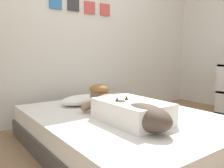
% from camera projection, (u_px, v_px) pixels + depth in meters
% --- Properties ---
extents(ground_plane, '(12.91, 12.91, 0.00)m').
position_uv_depth(ground_plane, '(165.00, 152.00, 2.14)').
color(ground_plane, '#8C6B4C').
extents(back_wall, '(4.46, 0.12, 2.50)m').
position_uv_depth(back_wall, '(80.00, 29.00, 3.26)').
color(back_wall, silver).
rests_on(back_wall, ground).
extents(bed, '(1.54, 2.05, 0.33)m').
position_uv_depth(bed, '(122.00, 131.00, 2.23)').
color(bed, '#4C4742').
rests_on(bed, ground).
extents(pillow, '(0.52, 0.32, 0.11)m').
position_uv_depth(pillow, '(83.00, 100.00, 2.61)').
color(pillow, white).
rests_on(pillow, bed).
extents(person_lying, '(0.43, 0.92, 0.27)m').
position_uv_depth(person_lying, '(121.00, 106.00, 2.06)').
color(person_lying, white).
rests_on(person_lying, bed).
extents(dog, '(0.26, 0.57, 0.21)m').
position_uv_depth(dog, '(142.00, 116.00, 1.76)').
color(dog, '#4C3D33').
rests_on(dog, bed).
extents(coffee_cup, '(0.12, 0.09, 0.07)m').
position_uv_depth(coffee_cup, '(111.00, 102.00, 2.56)').
color(coffee_cup, '#D84C47').
rests_on(coffee_cup, bed).
extents(cell_phone, '(0.07, 0.14, 0.01)m').
position_uv_depth(cell_phone, '(126.00, 119.00, 2.02)').
color(cell_phone, black).
rests_on(cell_phone, bed).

